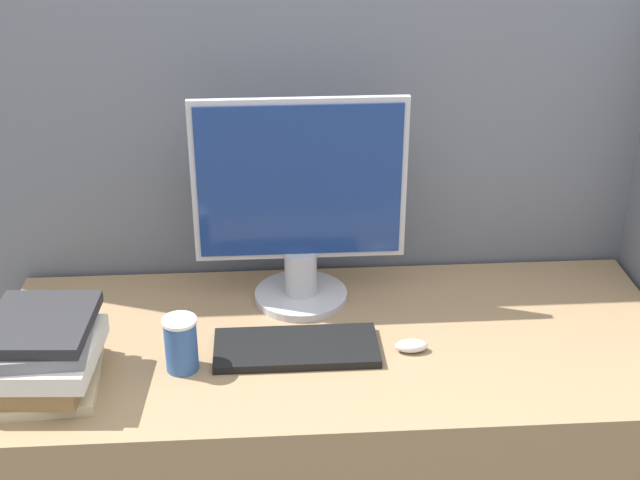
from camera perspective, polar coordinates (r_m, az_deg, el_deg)
name	(u,v)px	position (r m, az deg, el deg)	size (l,w,h in m)	color
cubicle_panel_rear	(325,223)	(2.42, 0.35, 1.09)	(2.02, 0.04, 1.72)	slate
desk	(336,460)	(2.36, 1.02, -13.89)	(1.62, 0.70, 0.74)	#937551
monitor	(300,211)	(2.18, -1.29, 1.86)	(0.52, 0.24, 0.53)	#B7B7BC
keyboard	(296,348)	(2.08, -1.53, -6.92)	(0.38, 0.17, 0.02)	black
mouse	(411,346)	(2.09, 5.87, -6.75)	(0.08, 0.04, 0.03)	silver
coffee_cup	(181,344)	(2.02, -8.88, -6.59)	(0.08, 0.08, 0.13)	#335999
book_stack	(44,353)	(2.02, -17.25, -6.92)	(0.25, 0.29, 0.17)	#C6B78C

